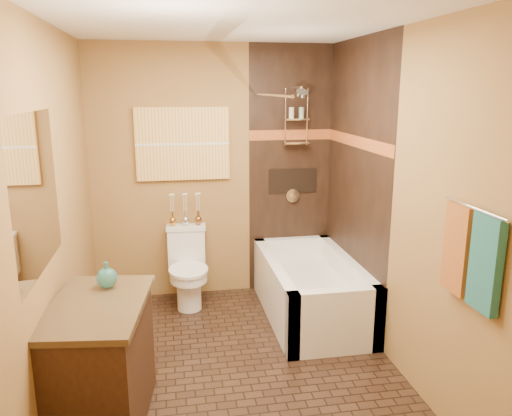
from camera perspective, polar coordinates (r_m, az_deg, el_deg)
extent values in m
plane|color=black|center=(4.01, -2.23, -17.67)|extent=(3.00, 3.00, 0.00)
cube|color=olive|center=(3.57, -21.86, -0.82)|extent=(0.02, 3.00, 2.50)
cube|color=olive|center=(3.87, 15.48, 0.73)|extent=(0.02, 3.00, 2.50)
cube|color=olive|center=(4.98, -4.79, 3.97)|extent=(2.40, 0.02, 2.50)
cube|color=olive|center=(2.12, 3.25, -9.45)|extent=(2.40, 0.02, 2.50)
plane|color=silver|center=(3.45, -2.63, 20.60)|extent=(3.00, 3.00, 0.00)
cube|color=black|center=(5.10, 3.94, 4.21)|extent=(0.85, 0.01, 2.50)
cube|color=black|center=(4.54, 11.29, 2.80)|extent=(0.01, 1.50, 2.50)
cube|color=#9B361C|center=(5.05, 4.03, 8.34)|extent=(0.85, 0.01, 0.10)
cube|color=#9B361C|center=(4.48, 11.39, 7.45)|extent=(0.01, 1.50, 0.10)
cube|color=black|center=(5.12, 4.21, 3.11)|extent=(0.50, 0.01, 0.25)
cylinder|color=silver|center=(4.91, 4.79, 13.56)|extent=(0.02, 0.26, 0.02)
cylinder|color=silver|center=(4.76, 5.26, 12.95)|extent=(0.11, 0.11, 0.09)
cylinder|color=silver|center=(5.13, 4.23, 1.43)|extent=(0.14, 0.02, 0.14)
cylinder|color=silver|center=(4.23, 1.55, 12.80)|extent=(0.03, 1.55, 0.03)
cylinder|color=silver|center=(2.91, 23.68, -0.02)|extent=(0.02, 0.55, 0.02)
cube|color=#1B5A50|center=(2.89, 24.76, -5.83)|extent=(0.05, 0.22, 0.52)
cube|color=#9A581C|center=(3.09, 22.04, -4.32)|extent=(0.05, 0.22, 0.52)
cube|color=gold|center=(4.90, -8.37, 7.25)|extent=(0.90, 0.04, 0.70)
cube|color=white|center=(3.05, -23.79, 1.51)|extent=(0.01, 1.00, 0.90)
cube|color=white|center=(4.09, 9.10, -12.78)|extent=(0.80, 0.10, 0.55)
cube|color=white|center=(5.32, 4.13, -6.26)|extent=(0.80, 0.10, 0.55)
cube|color=white|center=(4.61, 2.03, -9.45)|extent=(0.10, 1.50, 0.55)
cube|color=white|center=(4.80, 10.32, -8.72)|extent=(0.10, 1.50, 0.55)
cube|color=white|center=(4.73, 6.23, -10.22)|extent=(0.64, 1.34, 0.35)
cube|color=white|center=(5.03, -7.94, -4.41)|extent=(0.37, 0.18, 0.36)
cube|color=white|center=(4.97, -8.02, -2.21)|extent=(0.39, 0.21, 0.04)
cylinder|color=white|center=(4.88, -7.65, -9.40)|extent=(0.23, 0.23, 0.36)
cylinder|color=white|center=(4.82, -7.71, -7.62)|extent=(0.35, 0.35, 0.10)
cylinder|color=white|center=(4.80, -7.73, -7.03)|extent=(0.37, 0.37, 0.03)
cube|color=black|center=(3.40, -17.42, -16.95)|extent=(0.64, 0.93, 0.77)
cube|color=black|center=(3.21, -17.76, -10.66)|extent=(0.67, 0.98, 0.04)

